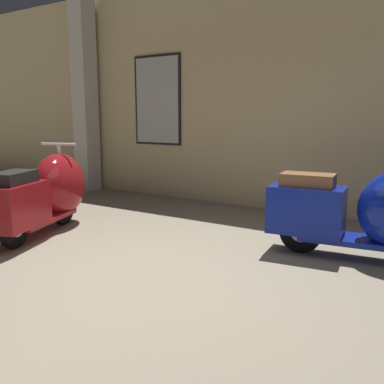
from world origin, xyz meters
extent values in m
plane|color=gray|center=(0.00, 0.00, 0.00)|extent=(60.00, 60.00, 0.00)
cube|color=#CCB784|center=(0.00, 3.43, 1.88)|extent=(18.00, 0.20, 3.75)
cube|color=black|center=(-2.49, 3.31, 1.74)|extent=(1.01, 0.03, 1.58)
cube|color=#B2B2AD|center=(-2.49, 3.30, 1.74)|extent=(0.93, 0.01, 1.50)
cube|color=beige|center=(-4.08, 3.08, 1.88)|extent=(0.36, 0.36, 3.75)
cylinder|color=black|center=(-2.32, 0.92, 0.23)|extent=(0.24, 0.45, 0.45)
cylinder|color=silver|center=(-2.32, 0.92, 0.23)|extent=(0.17, 0.23, 0.20)
cylinder|color=black|center=(-1.95, -0.09, 0.23)|extent=(0.24, 0.45, 0.45)
cylinder|color=silver|center=(-1.95, -0.09, 0.23)|extent=(0.17, 0.23, 0.20)
cube|color=maroon|center=(-2.14, 0.41, 0.20)|extent=(0.75, 1.15, 0.06)
ellipsoid|color=maroon|center=(-2.30, 0.86, 0.55)|extent=(0.87, 1.09, 0.86)
cube|color=maroon|center=(-1.97, -0.05, 0.47)|extent=(0.69, 0.87, 0.50)
cube|color=black|center=(-1.97, -0.05, 0.79)|extent=(0.48, 0.62, 0.14)
sphere|color=silver|center=(-2.41, 1.16, 0.78)|extent=(0.17, 0.17, 0.17)
cylinder|color=silver|center=(-2.31, 0.90, 0.94)|extent=(0.05, 0.05, 0.32)
cylinder|color=silver|center=(-2.31, 0.90, 1.10)|extent=(0.48, 0.20, 0.04)
cube|color=silver|center=(-2.57, 0.77, 0.49)|extent=(0.27, 0.72, 0.03)
cylinder|color=black|center=(0.82, 1.48, 0.23)|extent=(0.46, 0.14, 0.46)
cylinder|color=silver|center=(0.82, 1.48, 0.23)|extent=(0.22, 0.13, 0.21)
cube|color=navy|center=(1.36, 1.55, 0.21)|extent=(1.12, 0.53, 0.06)
cube|color=navy|center=(0.87, 1.49, 0.48)|extent=(0.82, 0.54, 0.50)
cube|color=brown|center=(0.87, 1.49, 0.80)|extent=(0.58, 0.38, 0.14)
camera|label=1|loc=(2.20, -2.87, 1.46)|focal=39.31mm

